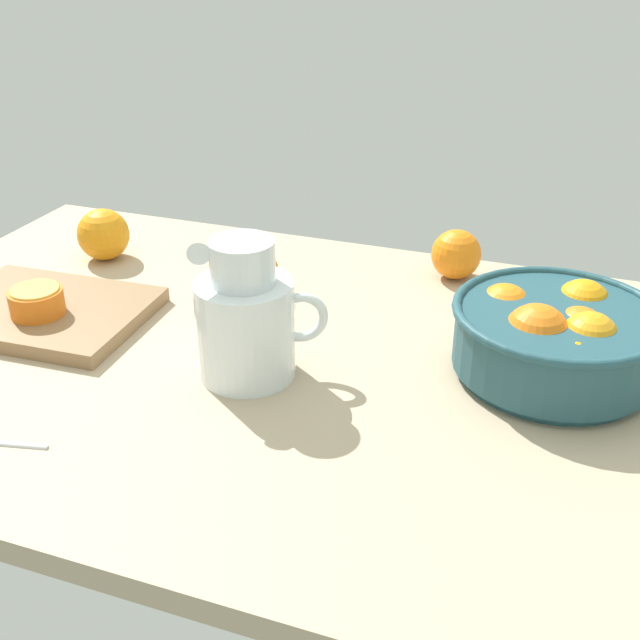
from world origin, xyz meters
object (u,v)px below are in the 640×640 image
(loose_orange_3, at_px, (456,254))
(loose_orange_2, at_px, (254,272))
(cutting_board, at_px, (45,312))
(juice_pitcher, at_px, (246,327))
(orange_half_0, at_px, (37,301))
(fruit_bowl, at_px, (555,336))
(loose_orange_1, at_px, (103,234))

(loose_orange_3, bearing_deg, loose_orange_2, -148.53)
(cutting_board, distance_m, loose_orange_3, 0.63)
(juice_pitcher, height_order, cutting_board, juice_pitcher)
(cutting_board, distance_m, loose_orange_2, 0.31)
(orange_half_0, bearing_deg, loose_orange_2, 39.39)
(cutting_board, bearing_deg, fruit_bowl, 7.52)
(loose_orange_3, bearing_deg, cutting_board, -146.94)
(fruit_bowl, relative_size, orange_half_0, 3.47)
(loose_orange_1, bearing_deg, cutting_board, -78.90)
(juice_pitcher, height_order, loose_orange_3, juice_pitcher)
(loose_orange_1, bearing_deg, loose_orange_3, 12.21)
(loose_orange_1, height_order, loose_orange_3, loose_orange_1)
(juice_pitcher, bearing_deg, fruit_bowl, 19.66)
(fruit_bowl, xyz_separation_m, loose_orange_2, (-0.45, 0.08, -0.02))
(cutting_board, xyz_separation_m, orange_half_0, (0.01, -0.02, 0.03))
(fruit_bowl, relative_size, loose_orange_1, 3.03)
(fruit_bowl, relative_size, cutting_board, 0.91)
(fruit_bowl, distance_m, loose_orange_3, 0.30)
(juice_pitcher, distance_m, cutting_board, 0.34)
(loose_orange_1, relative_size, loose_orange_2, 1.12)
(juice_pitcher, bearing_deg, loose_orange_1, 145.99)
(loose_orange_3, bearing_deg, loose_orange_1, -167.79)
(cutting_board, xyz_separation_m, loose_orange_3, (0.53, 0.34, 0.03))
(loose_orange_2, xyz_separation_m, loose_orange_3, (0.28, 0.17, 0.00))
(loose_orange_1, bearing_deg, loose_orange_2, -8.76)
(fruit_bowl, bearing_deg, juice_pitcher, -160.34)
(fruit_bowl, height_order, loose_orange_1, fruit_bowl)
(cutting_board, height_order, loose_orange_2, loose_orange_2)
(fruit_bowl, distance_m, loose_orange_2, 0.45)
(cutting_board, bearing_deg, loose_orange_2, 34.74)
(cutting_board, xyz_separation_m, loose_orange_2, (0.25, 0.17, 0.03))
(cutting_board, bearing_deg, juice_pitcher, -6.24)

